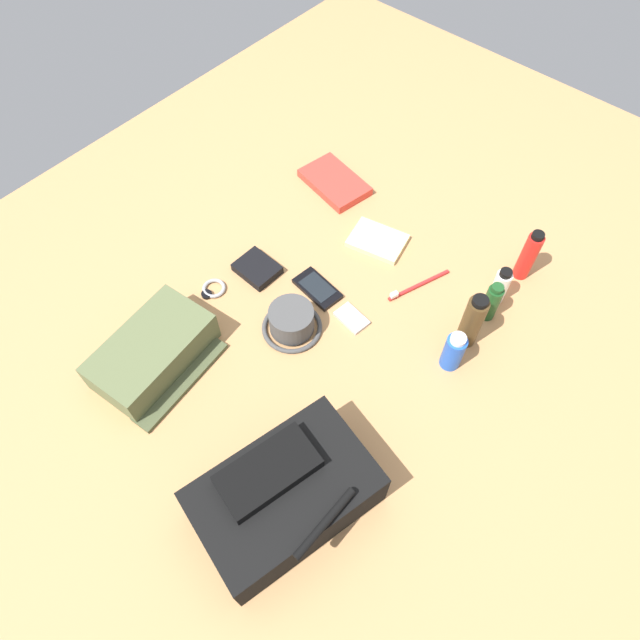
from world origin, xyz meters
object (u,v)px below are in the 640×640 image
at_px(sunscreen_spray, 528,256).
at_px(toothbrush, 416,286).
at_px(paperback_novel, 335,183).
at_px(wallet, 257,269).
at_px(deodorant_spray, 454,351).
at_px(bucket_hat, 292,322).
at_px(toothpaste_tube, 500,286).
at_px(media_player, 352,318).
at_px(shampoo_bottle, 491,302).
at_px(notepad, 377,241).
at_px(wristwatch, 213,289).
at_px(backpack, 284,495).
at_px(toiletry_pouch, 154,353).
at_px(cell_phone, 317,288).
at_px(cologne_bottle, 472,321).

relative_size(sunscreen_spray, toothbrush, 0.89).
relative_size(paperback_novel, toothbrush, 1.22).
bearing_deg(wallet, deodorant_spray, 102.77).
height_order(bucket_hat, sunscreen_spray, sunscreen_spray).
bearing_deg(paperback_novel, bucket_hat, 28.53).
bearing_deg(toothpaste_tube, media_player, -38.87).
bearing_deg(shampoo_bottle, notepad, -91.29).
bearing_deg(wristwatch, toothbrush, 132.11).
bearing_deg(wristwatch, shampoo_bottle, 124.94).
xyz_separation_m(media_player, notepad, (-0.25, -0.11, 0.00)).
xyz_separation_m(bucket_hat, toothbrush, (-0.31, 0.16, -0.03)).
bearing_deg(shampoo_bottle, backpack, -5.07).
distance_m(bucket_hat, toothpaste_tube, 0.54).
xyz_separation_m(toiletry_pouch, media_player, (-0.40, 0.28, -0.04)).
height_order(toothpaste_tube, wristwatch, toothpaste_tube).
relative_size(backpack, bucket_hat, 2.61).
bearing_deg(shampoo_bottle, wallet, -62.16).
bearing_deg(toothbrush, deodorant_spray, 56.32).
bearing_deg(cell_phone, cologne_bottle, 108.67).
relative_size(cell_phone, media_player, 1.51).
height_order(cell_phone, wristwatch, cell_phone).
height_order(backpack, wristwatch, backpack).
xyz_separation_m(shampoo_bottle, cell_phone, (0.23, -0.38, -0.05)).
distance_m(toiletry_pouch, paperback_novel, 0.75).
distance_m(toothpaste_tube, cell_phone, 0.47).
bearing_deg(toothpaste_tube, wallet, -56.81).
xyz_separation_m(sunscreen_spray, notepad, (0.16, -0.36, -0.07)).
xyz_separation_m(cologne_bottle, paperback_novel, (-0.20, -0.59, -0.07)).
distance_m(shampoo_bottle, cell_phone, 0.44).
distance_m(toiletry_pouch, bucket_hat, 0.34).
xyz_separation_m(sunscreen_spray, media_player, (0.41, -0.25, -0.07)).
xyz_separation_m(backpack, toothbrush, (-0.64, -0.13, -0.06)).
distance_m(bucket_hat, wallet, 0.21).
distance_m(wallet, notepad, 0.34).
relative_size(bucket_hat, cologne_bottle, 0.88).
relative_size(cologne_bottle, toothbrush, 0.95).
height_order(toiletry_pouch, cell_phone, toiletry_pouch).
distance_m(toiletry_pouch, toothpaste_tube, 0.87).
xyz_separation_m(paperback_novel, toothbrush, (0.15, 0.41, -0.01)).
bearing_deg(wristwatch, sunscreen_spray, 134.96).
bearing_deg(wallet, toothpaste_tube, 124.95).
bearing_deg(wallet, notepad, 150.16).
relative_size(deodorant_spray, media_player, 1.32).
bearing_deg(wallet, wristwatch, -17.80).
xyz_separation_m(sunscreen_spray, toothbrush, (0.22, -0.18, -0.07)).
bearing_deg(toiletry_pouch, toothpaste_tube, 143.67).
bearing_deg(toothpaste_tube, sunscreen_spray, 175.80).
height_order(media_player, notepad, notepad).
relative_size(toiletry_pouch, shampoo_bottle, 2.52).
bearing_deg(sunscreen_spray, shampoo_bottle, 0.73).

